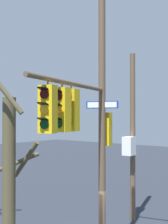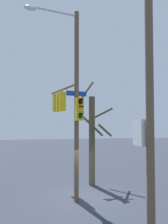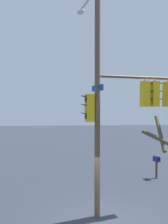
{
  "view_description": "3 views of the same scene",
  "coord_description": "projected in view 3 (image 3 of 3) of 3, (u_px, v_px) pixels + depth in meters",
  "views": [
    {
      "loc": [
        6.45,
        -7.93,
        4.91
      ],
      "look_at": [
        -0.03,
        0.07,
        5.06
      ],
      "focal_mm": 50.09,
      "sensor_mm": 36.0,
      "label": 1
    },
    {
      "loc": [
        2.18,
        11.53,
        3.89
      ],
      "look_at": [
        0.1,
        0.27,
        4.38
      ],
      "focal_mm": 36.55,
      "sensor_mm": 36.0,
      "label": 2
    },
    {
      "loc": [
        -8.99,
        1.51,
        4.69
      ],
      "look_at": [
        0.12,
        0.92,
        4.34
      ],
      "focal_mm": 37.91,
      "sensor_mm": 36.0,
      "label": 3
    }
  ],
  "objects": [
    {
      "name": "ground_plane",
      "position": [
        108.0,
        223.0,
        9.25
      ],
      "size": [
        80.0,
        80.0,
        0.0
      ],
      "primitive_type": "plane",
      "color": "#292E39"
    },
    {
      "name": "mailbox",
      "position": [
        157.0,
        161.0,
        14.67
      ],
      "size": [
        0.49,
        0.37,
        1.41
      ],
      "rotation": [
        0.0,
        0.0,
        5.03
      ],
      "color": "#4C3823",
      "rests_on": "ground"
    },
    {
      "name": "main_signal_pole_assembly",
      "position": [
        118.0,
        92.0,
        9.93
      ],
      "size": [
        3.13,
        4.93,
        9.45
      ],
      "rotation": [
        0.0,
        0.0,
        4.96
      ],
      "color": "brown",
      "rests_on": "ground"
    }
  ]
}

